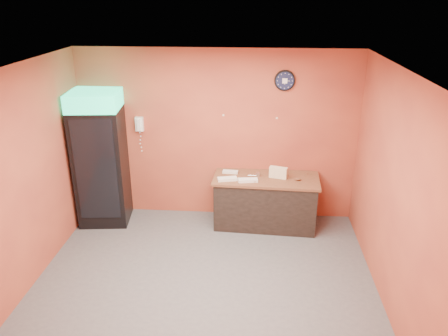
# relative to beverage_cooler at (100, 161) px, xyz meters

# --- Properties ---
(floor) EXTENTS (4.50, 4.50, 0.00)m
(floor) POSITION_rel_beverage_cooler_xyz_m (1.86, -1.60, -1.07)
(floor) COLOR #47474C
(floor) RESTS_ON ground
(back_wall) EXTENTS (4.50, 0.02, 2.80)m
(back_wall) POSITION_rel_beverage_cooler_xyz_m (1.86, 0.40, 0.33)
(back_wall) COLOR #B85233
(back_wall) RESTS_ON floor
(left_wall) EXTENTS (0.02, 4.00, 2.80)m
(left_wall) POSITION_rel_beverage_cooler_xyz_m (-0.39, -1.60, 0.33)
(left_wall) COLOR #B85233
(left_wall) RESTS_ON floor
(right_wall) EXTENTS (0.02, 4.00, 2.80)m
(right_wall) POSITION_rel_beverage_cooler_xyz_m (4.11, -1.60, 0.33)
(right_wall) COLOR #B85233
(right_wall) RESTS_ON floor
(ceiling) EXTENTS (4.50, 4.00, 0.02)m
(ceiling) POSITION_rel_beverage_cooler_xyz_m (1.86, -1.60, 1.73)
(ceiling) COLOR white
(ceiling) RESTS_ON back_wall
(beverage_cooler) EXTENTS (0.84, 0.85, 2.18)m
(beverage_cooler) POSITION_rel_beverage_cooler_xyz_m (0.00, 0.00, 0.00)
(beverage_cooler) COLOR black
(beverage_cooler) RESTS_ON floor
(prep_counter) EXTENTS (1.63, 0.80, 0.80)m
(prep_counter) POSITION_rel_beverage_cooler_xyz_m (2.67, 0.04, -0.67)
(prep_counter) COLOR black
(prep_counter) RESTS_ON floor
(wall_clock) EXTENTS (0.32, 0.06, 0.32)m
(wall_clock) POSITION_rel_beverage_cooler_xyz_m (2.90, 0.37, 1.26)
(wall_clock) COLOR black
(wall_clock) RESTS_ON back_wall
(wall_phone) EXTENTS (0.13, 0.11, 0.23)m
(wall_phone) POSITION_rel_beverage_cooler_xyz_m (0.59, 0.35, 0.52)
(wall_phone) COLOR white
(wall_phone) RESTS_ON back_wall
(butcher_paper) EXTENTS (1.71, 0.83, 0.04)m
(butcher_paper) POSITION_rel_beverage_cooler_xyz_m (2.67, 0.04, -0.25)
(butcher_paper) COLOR brown
(butcher_paper) RESTS_ON prep_counter
(sub_roll_stack) EXTENTS (0.30, 0.17, 0.18)m
(sub_roll_stack) POSITION_rel_beverage_cooler_xyz_m (2.85, 0.05, -0.14)
(sub_roll_stack) COLOR beige
(sub_roll_stack) RESTS_ON butcher_paper
(wrapped_sandwich_left) EXTENTS (0.33, 0.19, 0.04)m
(wrapped_sandwich_left) POSITION_rel_beverage_cooler_xyz_m (2.06, -0.11, -0.20)
(wrapped_sandwich_left) COLOR silver
(wrapped_sandwich_left) RESTS_ON butcher_paper
(wrapped_sandwich_mid) EXTENTS (0.32, 0.16, 0.04)m
(wrapped_sandwich_mid) POSITION_rel_beverage_cooler_xyz_m (2.38, -0.13, -0.21)
(wrapped_sandwich_mid) COLOR silver
(wrapped_sandwich_mid) RESTS_ON butcher_paper
(wrapped_sandwich_right) EXTENTS (0.26, 0.12, 0.04)m
(wrapped_sandwich_right) POSITION_rel_beverage_cooler_xyz_m (2.08, 0.19, -0.21)
(wrapped_sandwich_right) COLOR silver
(wrapped_sandwich_right) RESTS_ON butcher_paper
(kitchen_tool) EXTENTS (0.06, 0.06, 0.06)m
(kitchen_tool) POSITION_rel_beverage_cooler_xyz_m (2.54, 0.08, -0.19)
(kitchen_tool) COLOR silver
(kitchen_tool) RESTS_ON butcher_paper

